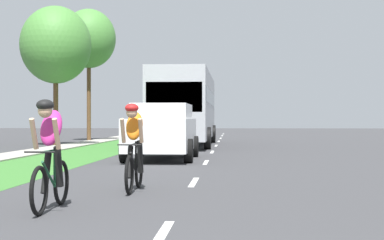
{
  "coord_description": "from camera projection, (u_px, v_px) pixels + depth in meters",
  "views": [
    {
      "loc": [
        0.8,
        -2.22,
        1.31
      ],
      "look_at": [
        -0.54,
        17.4,
        1.27
      ],
      "focal_mm": 55.66,
      "sensor_mm": 36.0,
      "label": 1
    }
  ],
  "objects": [
    {
      "name": "ground_plane",
      "position": [
        211.0,
        154.0,
        22.23
      ],
      "size": [
        120.0,
        120.0,
        0.0
      ],
      "primitive_type": "plane",
      "color": "#38383A"
    },
    {
      "name": "grass_verge",
      "position": [
        85.0,
        153.0,
        22.56
      ],
      "size": [
        2.83,
        70.0,
        0.01
      ],
      "primitive_type": "cube",
      "color": "#38722D",
      "rests_on": "ground_plane"
    },
    {
      "name": "sidewalk_concrete",
      "position": [
        30.0,
        153.0,
        22.7
      ],
      "size": [
        1.45,
        70.0,
        0.1
      ],
      "primitive_type": "cube",
      "color": "#9E998E",
      "rests_on": "ground_plane"
    },
    {
      "name": "lane_markings_center",
      "position": [
        214.0,
        148.0,
        26.22
      ],
      "size": [
        0.12,
        52.2,
        0.01
      ],
      "color": "white",
      "rests_on": "ground_plane"
    },
    {
      "name": "cyclist_lead",
      "position": [
        50.0,
        154.0,
        8.48
      ],
      "size": [
        0.42,
        1.72,
        1.58
      ],
      "color": "black",
      "rests_on": "ground_plane"
    },
    {
      "name": "cyclist_trailing",
      "position": [
        134.0,
        146.0,
        10.71
      ],
      "size": [
        0.42,
        1.72,
        1.58
      ],
      "color": "black",
      "rests_on": "ground_plane"
    },
    {
      "name": "suv_white",
      "position": [
        162.0,
        130.0,
        19.08
      ],
      "size": [
        2.15,
        4.7,
        1.79
      ],
      "color": "silver",
      "rests_on": "ground_plane"
    },
    {
      "name": "bus_silver",
      "position": [
        185.0,
        105.0,
        29.31
      ],
      "size": [
        2.78,
        11.6,
        3.48
      ],
      "color": "#A5A8AD",
      "rests_on": "ground_plane"
    },
    {
      "name": "street_tree_near",
      "position": [
        56.0,
        45.0,
        28.81
      ],
      "size": [
        3.42,
        3.42,
        6.78
      ],
      "color": "brown",
      "rests_on": "ground_plane"
    },
    {
      "name": "street_tree_far",
      "position": [
        89.0,
        39.0,
        35.01
      ],
      "size": [
        3.17,
        3.17,
        7.78
      ],
      "color": "brown",
      "rests_on": "ground_plane"
    }
  ]
}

